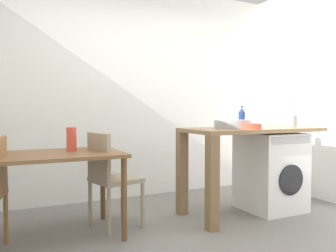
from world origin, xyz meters
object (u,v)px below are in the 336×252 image
Objects in this scene: dining_table at (56,164)px; washing_machine at (270,171)px; bottle_tall_green at (242,118)px; chair_opposite at (109,175)px; vase at (71,139)px; utensil_crock at (292,120)px; mixing_bowl at (251,126)px.

washing_machine is (2.27, -0.16, -0.21)m from dining_table.
bottle_tall_green is at bearing 142.22° from washing_machine.
vase is (-0.33, 0.07, 0.34)m from chair_opposite.
chair_opposite is 2.22m from utensil_crock.
utensil_crock is (0.62, -0.14, -0.04)m from bottle_tall_green.
chair_opposite is 1.47m from mixing_bowl.
utensil_crock reaches higher than vase.
bottle_tall_green is 0.64m from utensil_crock.
dining_table is at bearing -98.80° from chair_opposite.
chair_opposite is 0.48m from vase.
bottle_tall_green is 0.44m from mixing_bowl.
utensil_crock reaches higher than bottle_tall_green.
mixing_bowl is at bearing -11.12° from dining_table.
washing_machine is 2.87× the size of utensil_crock.
bottle_tall_green reaches higher than vase.
dining_table is at bearing -146.31° from vase.
bottle_tall_green is 1.10× the size of vase.
washing_machine is 2.18m from vase.
dining_table is 5.16× the size of mixing_bowl.
utensil_crock is 2.50m from vase.
washing_machine is 0.67m from utensil_crock.
bottle_tall_green is at bearing 77.23° from chair_opposite.
chair_opposite is at bearing 163.77° from mixing_bowl.
dining_table is at bearing 175.95° from washing_machine.
washing_machine is at bearing -37.78° from bottle_tall_green.
vase is (0.15, 0.10, 0.20)m from dining_table.
mixing_bowl reaches higher than dining_table.
chair_opposite is 3.82× the size of bottle_tall_green.
washing_machine is 4.03× the size of vase.
washing_machine is (1.79, -0.19, -0.08)m from chair_opposite.
chair_opposite is 4.22× the size of mixing_bowl.
mixing_bowl is (1.35, -0.39, 0.45)m from chair_opposite.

